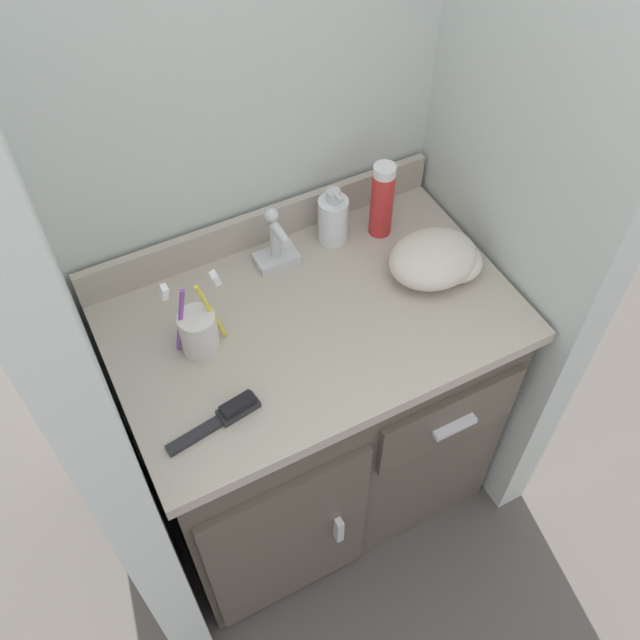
{
  "coord_description": "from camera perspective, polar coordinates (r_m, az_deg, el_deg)",
  "views": [
    {
      "loc": [
        -0.4,
        -0.8,
        1.85
      ],
      "look_at": [
        0.0,
        -0.03,
        0.77
      ],
      "focal_mm": 40.0,
      "sensor_mm": 36.0,
      "label": 1
    }
  ],
  "objects": [
    {
      "name": "wall_left",
      "position": [
        1.1,
        -22.21,
        3.21
      ],
      "size": [
        0.08,
        0.59,
        2.2
      ],
      "primitive_type": "cube",
      "color": "silver",
      "rests_on": "ground_plane"
    },
    {
      "name": "ground_plane",
      "position": [
        2.06,
        -0.34,
        -13.03
      ],
      "size": [
        6.0,
        6.0,
        0.0
      ],
      "primitive_type": "plane",
      "color": "#4C4742"
    },
    {
      "name": "hand_towel",
      "position": [
        1.49,
        9.44,
        4.81
      ],
      "size": [
        0.2,
        0.16,
        0.08
      ],
      "color": "beige",
      "rests_on": "vanity"
    },
    {
      "name": "wall_right",
      "position": [
        1.39,
        17.01,
        16.22
      ],
      "size": [
        0.08,
        0.59,
        2.2
      ],
      "primitive_type": "cube",
      "color": "silver",
      "rests_on": "ground_plane"
    },
    {
      "name": "wall_back",
      "position": [
        1.39,
        -6.6,
        18.21
      ],
      "size": [
        0.99,
        0.08,
        2.2
      ],
      "primitive_type": "cube",
      "color": "silver",
      "rests_on": "ground_plane"
    },
    {
      "name": "sink_faucet",
      "position": [
        1.49,
        -3.53,
        5.95
      ],
      "size": [
        0.09,
        0.09,
        0.14
      ],
      "color": "silver",
      "rests_on": "vanity"
    },
    {
      "name": "shaving_cream_can",
      "position": [
        1.53,
        4.99,
        9.51
      ],
      "size": [
        0.05,
        0.05,
        0.18
      ],
      "color": "red",
      "rests_on": "vanity"
    },
    {
      "name": "vanity",
      "position": [
        1.71,
        -0.39,
        -7.48
      ],
      "size": [
        0.81,
        0.52,
        0.75
      ],
      "color": "brown",
      "rests_on": "ground_plane"
    },
    {
      "name": "toothbrush_cup",
      "position": [
        1.35,
        -9.69,
        -0.86
      ],
      "size": [
        0.11,
        0.07,
        0.18
      ],
      "color": "silver",
      "rests_on": "vanity"
    },
    {
      "name": "backsplash",
      "position": [
        1.54,
        -4.69,
        7.48
      ],
      "size": [
        0.81,
        0.02,
        0.08
      ],
      "color": "#B2A899",
      "rests_on": "vanity"
    },
    {
      "name": "hairbrush",
      "position": [
        1.29,
        -7.55,
        -7.59
      ],
      "size": [
        0.18,
        0.05,
        0.03
      ],
      "rotation": [
        0.0,
        0.0,
        0.15
      ],
      "color": "#232328",
      "rests_on": "vanity"
    },
    {
      "name": "soap_dispenser",
      "position": [
        1.53,
        1.05,
        8.1
      ],
      "size": [
        0.06,
        0.07,
        0.14
      ],
      "color": "white",
      "rests_on": "vanity"
    }
  ]
}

